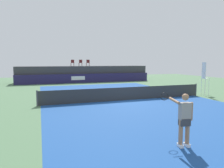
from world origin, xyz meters
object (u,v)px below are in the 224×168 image
spectator_chair_left (81,63)px  umpire_chair (205,76)px  spectator_chair_far_left (72,63)px  net_post_near (37,98)px  net_post_far (196,90)px  tennis_player (184,118)px  spectator_chair_center (88,63)px  tennis_ball (116,98)px

spectator_chair_left → umpire_chair: size_ratio=0.32×
spectator_chair_far_left → net_post_near: 15.99m
net_post_far → net_post_near: bearing=180.0°
net_post_near → tennis_player: bearing=-60.9°
spectator_chair_center → tennis_ball: 14.43m
umpire_chair → net_post_near: size_ratio=2.76×
spectator_chair_far_left → umpire_chair: bearing=-60.2°
net_post_far → tennis_player: tennis_player is taller
spectator_chair_center → tennis_player: size_ratio=0.50×
umpire_chair → net_post_near: bearing=180.0°
tennis_player → tennis_ball: bearing=83.6°
net_post_far → spectator_chair_far_left: bearing=117.4°
spectator_chair_far_left → tennis_ball: 14.59m
spectator_chair_left → net_post_near: size_ratio=0.89×
umpire_chair → tennis_ball: umpire_chair is taller
spectator_chair_left → tennis_ball: spectator_chair_left is taller
net_post_far → tennis_player: size_ratio=0.56×
spectator_chair_left → spectator_chair_center: bearing=1.1°
spectator_chair_center → spectator_chair_far_left: bearing=175.7°
net_post_far → spectator_chair_center: bearing=110.9°
net_post_far → tennis_player: bearing=-133.1°
tennis_player → spectator_chair_left: bearing=87.5°
spectator_chair_far_left → net_post_far: size_ratio=0.89×
spectator_chair_left → tennis_player: 23.38m
umpire_chair → tennis_ball: (-7.59, 0.87, -1.55)m
spectator_chair_center → net_post_near: bearing=-114.0°
spectator_chair_far_left → net_post_near: spectator_chair_far_left is taller
spectator_chair_far_left → umpire_chair: (8.70, -15.18, -1.11)m
spectator_chair_far_left → tennis_player: size_ratio=0.50×
spectator_chair_center → tennis_ball: bearing=-94.1°
spectator_chair_left → umpire_chair: 16.85m
net_post_far → spectator_chair_left: bearing=114.3°
spectator_chair_left → tennis_player: (-1.01, -23.30, -1.73)m
spectator_chair_center → tennis_ball: (-1.02, -14.15, -2.66)m
net_post_near → spectator_chair_center: bearing=66.0°
tennis_player → net_post_near: bearing=119.1°
tennis_ball → net_post_near: bearing=-171.3°
spectator_chair_left → tennis_player: spectator_chair_left is taller
net_post_far → tennis_ball: 6.82m
tennis_player → tennis_ball: 9.27m
spectator_chair_left → tennis_ball: 14.37m
spectator_chair_left → umpire_chair: bearing=-63.1°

